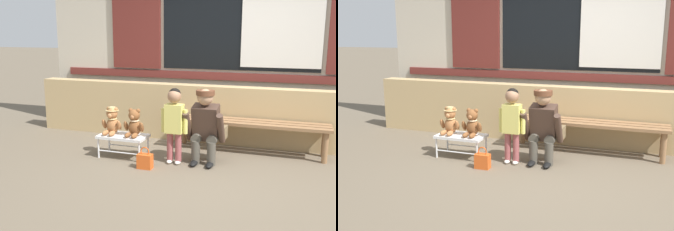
% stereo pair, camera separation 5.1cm
% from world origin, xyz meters
% --- Properties ---
extents(ground_plane, '(60.00, 60.00, 0.00)m').
position_xyz_m(ground_plane, '(0.00, 0.00, 0.00)').
color(ground_plane, brown).
extents(brick_low_wall, '(6.33, 0.25, 0.85)m').
position_xyz_m(brick_low_wall, '(0.00, 1.43, 0.42)').
color(brick_low_wall, tan).
rests_on(brick_low_wall, ground).
extents(shop_facade, '(6.46, 0.26, 3.53)m').
position_xyz_m(shop_facade, '(0.00, 1.94, 1.77)').
color(shop_facade, beige).
rests_on(shop_facade, ground).
extents(wooden_bench_long, '(2.10, 0.40, 0.44)m').
position_xyz_m(wooden_bench_long, '(0.32, 1.06, 0.37)').
color(wooden_bench_long, '#8E6642').
rests_on(wooden_bench_long, ground).
extents(small_display_bench, '(0.64, 0.36, 0.30)m').
position_xyz_m(small_display_bench, '(-1.22, 0.30, 0.27)').
color(small_display_bench, silver).
rests_on(small_display_bench, ground).
extents(teddy_bear_with_hat, '(0.28, 0.27, 0.36)m').
position_xyz_m(teddy_bear_with_hat, '(-1.38, 0.31, 0.47)').
color(teddy_bear_with_hat, '#A86B3D').
rests_on(teddy_bear_with_hat, small_display_bench).
extents(teddy_bear_plain, '(0.28, 0.26, 0.36)m').
position_xyz_m(teddy_bear_plain, '(-1.06, 0.31, 0.46)').
color(teddy_bear_plain, brown).
rests_on(teddy_bear_plain, small_display_bench).
extents(child_standing, '(0.35, 0.18, 0.96)m').
position_xyz_m(child_standing, '(-0.50, 0.28, 0.59)').
color(child_standing, '#994C4C').
rests_on(child_standing, ground).
extents(adult_crouching, '(0.50, 0.49, 0.95)m').
position_xyz_m(adult_crouching, '(-0.13, 0.44, 0.48)').
color(adult_crouching, '#4C473D').
rests_on(adult_crouching, ground).
extents(handbag_on_ground, '(0.18, 0.11, 0.27)m').
position_xyz_m(handbag_on_ground, '(-0.78, -0.02, 0.10)').
color(handbag_on_ground, '#DB561E').
rests_on(handbag_on_ground, ground).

